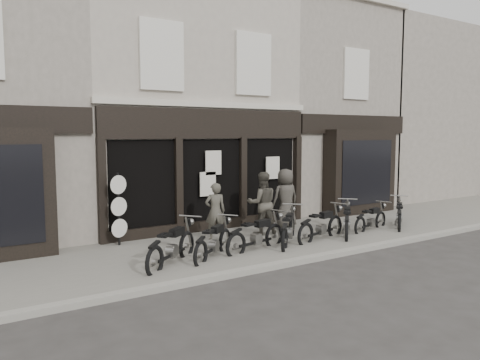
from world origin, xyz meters
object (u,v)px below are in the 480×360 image
motorcycle_5 (347,224)px  man_right (285,198)px  motorcycle_7 (399,217)px  man_left (215,211)px  motorcycle_3 (288,232)px  motorcycle_1 (214,245)px  motorcycle_0 (172,250)px  motorcycle_6 (371,221)px  advert_sign_post (119,212)px  motorcycle_2 (257,238)px  motorcycle_4 (321,228)px  man_centre (262,203)px

motorcycle_5 → man_right: man_right is taller
motorcycle_7 → man_left: (-6.07, 1.56, 0.53)m
motorcycle_3 → man_left: 2.16m
motorcycle_1 → motorcycle_0: bearing=144.8°
motorcycle_1 → motorcycle_6: size_ratio=0.96×
motorcycle_1 → advert_sign_post: bearing=88.0°
motorcycle_1 → motorcycle_2: (1.28, -0.02, 0.01)m
motorcycle_2 → motorcycle_4: bearing=-14.0°
man_right → advert_sign_post: (-5.27, 0.60, -0.05)m
motorcycle_7 → man_right: size_ratio=0.95×
motorcycle_5 → man_left: man_left is taller
motorcycle_0 → man_right: man_right is taller
motorcycle_3 → motorcycle_5: bearing=-45.5°
motorcycle_2 → motorcycle_6: (4.51, 0.11, -0.05)m
motorcycle_3 → motorcycle_5: 2.21m
motorcycle_0 → motorcycle_6: (6.93, 0.11, -0.06)m
motorcycle_5 → motorcycle_4: bearing=139.5°
man_right → advert_sign_post: advert_sign_post is taller
motorcycle_4 → man_right: size_ratio=1.15×
motorcycle_2 → motorcycle_5: motorcycle_5 is taller
motorcycle_5 → motorcycle_7: (2.34, -0.06, -0.02)m
motorcycle_1 → motorcycle_7: size_ratio=1.02×
motorcycle_1 → motorcycle_5: 4.65m
motorcycle_6 → advert_sign_post: size_ratio=0.92×
motorcycle_6 → man_centre: man_centre is taller
motorcycle_0 → man_right: 5.16m
motorcycle_5 → man_right: 2.11m
motorcycle_2 → advert_sign_post: advert_sign_post is taller
motorcycle_2 → motorcycle_6: bearing=-12.2°
motorcycle_1 → motorcycle_3: 2.44m
motorcycle_3 → motorcycle_7: motorcycle_3 is taller
motorcycle_0 → motorcycle_4: size_ratio=0.89×
motorcycle_0 → man_centre: 3.98m
motorcycle_0 → motorcycle_2: bearing=-37.2°
motorcycle_1 → man_centre: 2.97m
man_left → man_centre: size_ratio=0.87×
motorcycle_6 → motorcycle_0: bearing=167.0°
man_right → man_centre: bearing=20.1°
man_right → motorcycle_2: bearing=41.1°
motorcycle_7 → advert_sign_post: (-8.61, 2.40, 0.61)m
motorcycle_0 → advert_sign_post: (-0.47, 2.39, 0.59)m
motorcycle_1 → man_right: man_right is taller
motorcycle_5 → advert_sign_post: 6.72m
motorcycle_4 → man_left: man_left is taller
motorcycle_4 → motorcycle_1: bearing=165.1°
motorcycle_1 → motorcycle_7: bearing=-36.4°
motorcycle_2 → advert_sign_post: size_ratio=1.03×
motorcycle_1 → man_centre: man_centre is taller
motorcycle_6 → advert_sign_post: 7.77m
motorcycle_6 → man_centre: (-3.28, 1.35, 0.69)m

